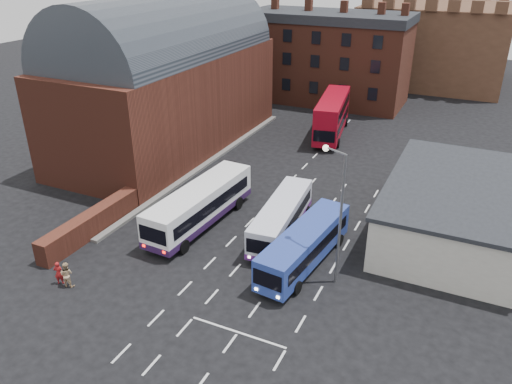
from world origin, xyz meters
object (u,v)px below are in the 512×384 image
at_px(street_lamp, 337,206).
at_px(pedestrian_beige, 67,274).
at_px(bus_blue, 305,244).
at_px(bus_red_double, 332,116).
at_px(bus_white_inbound, 281,216).
at_px(pedestrian_red, 59,273).
at_px(bus_white_outbound, 200,203).

bearing_deg(street_lamp, pedestrian_beige, -152.49).
distance_m(bus_blue, bus_red_double, 27.24).
distance_m(bus_white_inbound, bus_red_double, 23.60).
xyz_separation_m(street_lamp, pedestrian_red, (-16.01, -8.03, -4.71)).
relative_size(bus_white_inbound, bus_blue, 0.97).
bearing_deg(bus_blue, street_lamp, 165.26).
xyz_separation_m(bus_white_inbound, pedestrian_red, (-10.67, -12.06, -0.75)).
height_order(bus_blue, street_lamp, street_lamp).
bearing_deg(pedestrian_red, bus_white_inbound, -160.09).
xyz_separation_m(bus_blue, pedestrian_red, (-13.70, -8.93, -0.79)).
distance_m(bus_blue, pedestrian_beige, 15.81).
bearing_deg(pedestrian_red, bus_white_outbound, -140.28).
height_order(bus_white_outbound, street_lamp, street_lamp).
bearing_deg(pedestrian_beige, pedestrian_red, -8.65).
bearing_deg(bus_red_double, street_lamp, 98.24).
bearing_deg(street_lamp, pedestrian_red, -153.35).
height_order(bus_blue, pedestrian_red, bus_blue).
bearing_deg(street_lamp, bus_red_double, 107.71).
height_order(bus_white_inbound, bus_blue, bus_blue).
distance_m(street_lamp, pedestrian_red, 18.52).
height_order(bus_red_double, street_lamp, street_lamp).
bearing_deg(bus_red_double, bus_blue, 94.18).
relative_size(bus_white_inbound, pedestrian_beige, 5.62).
height_order(bus_white_inbound, street_lamp, street_lamp).
xyz_separation_m(bus_blue, bus_red_double, (-6.43, 26.46, 0.84)).
bearing_deg(bus_white_inbound, pedestrian_beige, 44.94).
height_order(bus_blue, bus_red_double, bus_red_double).
relative_size(bus_white_outbound, bus_red_double, 0.99).
relative_size(bus_blue, pedestrian_red, 6.17).
bearing_deg(street_lamp, bus_blue, 158.69).
bearing_deg(bus_blue, bus_white_inbound, -39.39).
bearing_deg(street_lamp, bus_white_outbound, 166.89).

